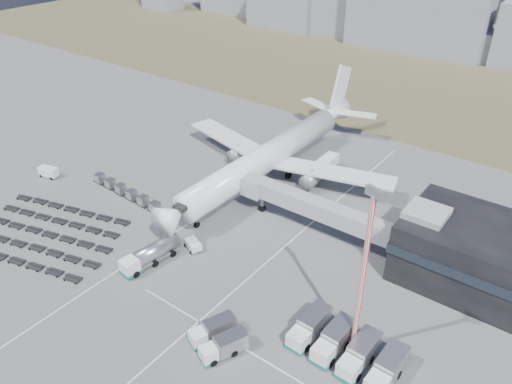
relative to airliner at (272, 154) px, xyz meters
The scene contains 16 objects.
ground 32.81m from the airliner, 90.00° to the right, with size 420.00×420.00×0.00m, color #565659.
grass_strip 77.80m from the airliner, 90.00° to the left, with size 420.00×90.00×0.01m, color #4C422D.
lane_markings 31.41m from the airliner, 71.60° to the right, with size 47.12×110.00×0.01m.
terminal 48.51m from the airliner, ahead, with size 30.40×16.40×11.00m.
jet_bridge 19.89m from the airliner, 36.93° to the right, with size 30.30×3.80×7.05m.
airliner is the anchor object (origin of this frame).
skyline 115.50m from the airliner, 92.69° to the left, with size 307.19×25.57×24.66m.
fuel_tanker 35.53m from the airliner, 88.47° to the right, with size 4.04×10.84×3.42m.
pushback_tug 29.11m from the airliner, 82.28° to the right, with size 3.37×1.90×1.51m, color white.
utility_van 47.55m from the airliner, 143.05° to the right, with size 4.17×1.89×2.24m, color white.
catering_truck 12.73m from the airliner, 47.17° to the left, with size 2.96×6.81×3.09m.
service_trucks_near 47.18m from the airliner, 63.36° to the right, with size 7.52×8.10×2.63m.
service_trucks_far 48.92m from the airliner, 43.27° to the right, with size 14.22×8.10×3.11m.
uld_row 30.49m from the airliner, 127.48° to the right, with size 20.14×2.72×1.82m.
baggage_dollies 46.80m from the airliner, 116.43° to the right, with size 32.15×24.33×0.69m.
floodlight_mast 48.19m from the airliner, 41.59° to the right, with size 2.37×1.92×24.86m.
Camera 1 is at (52.97, -43.88, 52.29)m, focal length 35.00 mm.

